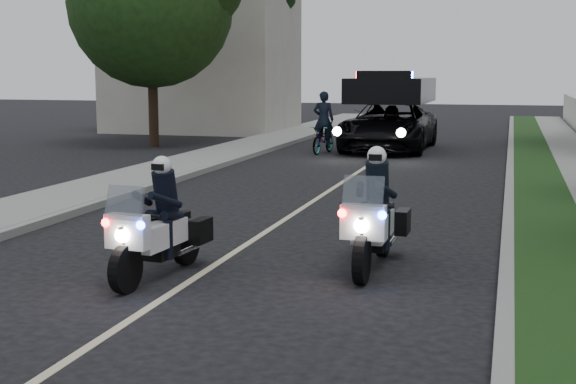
# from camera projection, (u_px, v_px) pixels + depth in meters

# --- Properties ---
(ground) EXTENTS (120.00, 120.00, 0.00)m
(ground) POSITION_uv_depth(u_px,v_px,m) (176.00, 290.00, 10.19)
(ground) COLOR black
(ground) RESTS_ON ground
(curb_right) EXTENTS (0.20, 60.00, 0.15)m
(curb_right) POSITION_uv_depth(u_px,v_px,m) (509.00, 188.00, 18.59)
(curb_right) COLOR gray
(curb_right) RESTS_ON ground
(grass_verge) EXTENTS (1.20, 60.00, 0.16)m
(grass_verge) POSITION_uv_depth(u_px,v_px,m) (540.00, 189.00, 18.40)
(grass_verge) COLOR #193814
(grass_verge) RESTS_ON ground
(curb_left) EXTENTS (0.20, 60.00, 0.15)m
(curb_left) POSITION_uv_depth(u_px,v_px,m) (187.00, 176.00, 20.80)
(curb_left) COLOR gray
(curb_left) RESTS_ON ground
(sidewalk_left) EXTENTS (2.00, 60.00, 0.16)m
(sidewalk_left) POSITION_uv_depth(u_px,v_px,m) (148.00, 174.00, 21.09)
(sidewalk_left) COLOR gray
(sidewalk_left) RESTS_ON ground
(building_far) EXTENTS (8.00, 6.00, 7.00)m
(building_far) POSITION_uv_depth(u_px,v_px,m) (203.00, 56.00, 37.08)
(building_far) COLOR #A8A396
(building_far) RESTS_ON ground
(lane_marking) EXTENTS (0.12, 50.00, 0.01)m
(lane_marking) POSITION_uv_depth(u_px,v_px,m) (339.00, 184.00, 19.70)
(lane_marking) COLOR #BFB78C
(lane_marking) RESTS_ON ground
(police_moto_left) EXTENTS (0.86, 2.02, 1.67)m
(police_moto_left) POSITION_uv_depth(u_px,v_px,m) (160.00, 277.00, 10.85)
(police_moto_left) COLOR silver
(police_moto_left) RESTS_ON ground
(police_moto_right) EXTENTS (0.74, 2.07, 1.75)m
(police_moto_right) POSITION_uv_depth(u_px,v_px,m) (373.00, 268.00, 11.33)
(police_moto_right) COLOR silver
(police_moto_right) RESTS_ON ground
(police_suv) EXTENTS (2.96, 6.25, 3.02)m
(police_suv) POSITION_uv_depth(u_px,v_px,m) (389.00, 150.00, 28.29)
(police_suv) COLOR black
(police_suv) RESTS_ON ground
(bicycle) EXTENTS (0.87, 1.87, 0.94)m
(bicycle) POSITION_uv_depth(u_px,v_px,m) (323.00, 153.00, 27.19)
(bicycle) COLOR black
(bicycle) RESTS_ON ground
(cyclist) EXTENTS (0.73, 0.52, 1.93)m
(cyclist) POSITION_uv_depth(u_px,v_px,m) (323.00, 153.00, 27.19)
(cyclist) COLOR black
(cyclist) RESTS_ON ground
(tree_left_near) EXTENTS (7.22, 7.22, 10.11)m
(tree_left_near) POSITION_uv_depth(u_px,v_px,m) (154.00, 146.00, 29.70)
(tree_left_near) COLOR #1F4216
(tree_left_near) RESTS_ON ground
(tree_left_far) EXTENTS (6.75, 6.75, 10.72)m
(tree_left_far) POSITION_uv_depth(u_px,v_px,m) (220.00, 130.00, 38.14)
(tree_left_far) COLOR black
(tree_left_far) RESTS_ON ground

